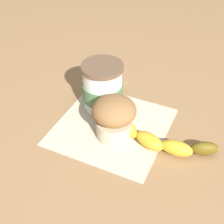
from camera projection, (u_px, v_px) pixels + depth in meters
name	position (u px, v px, depth m)	size (l,w,h in m)	color
ground_plane	(112.00, 127.00, 0.70)	(3.00, 3.00, 0.00)	#936D47
paper_napkin	(112.00, 126.00, 0.70)	(0.24, 0.24, 0.00)	beige
coffee_cup	(103.00, 88.00, 0.72)	(0.09, 0.09, 0.12)	silver
muffin	(114.00, 117.00, 0.65)	(0.09, 0.09, 0.09)	beige
banana	(164.00, 142.00, 0.64)	(0.22, 0.07, 0.03)	gold
wooden_stirrer	(108.00, 86.00, 0.82)	(0.11, 0.01, 0.00)	#9E7547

